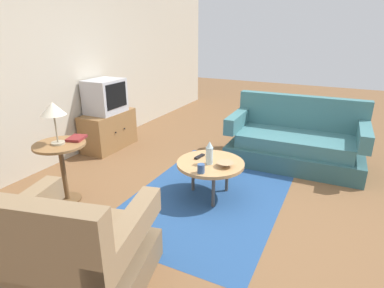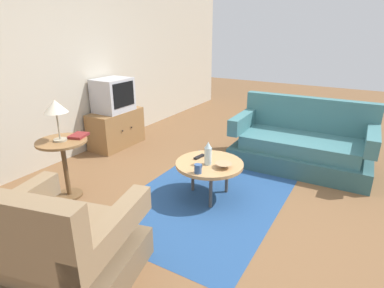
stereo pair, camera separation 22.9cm
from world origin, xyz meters
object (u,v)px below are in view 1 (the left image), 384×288
object	(u,v)px
vase	(209,153)
book	(77,138)
tv_stand	(109,130)
mug	(201,168)
couch	(295,143)
table_lamp	(53,110)
coffee_table	(211,165)
television	(105,96)
tv_remote_dark	(200,157)
bowl	(225,164)
side_table	(62,160)
armchair	(69,256)

from	to	relation	value
vase	book	distance (m)	1.40
tv_stand	mug	world-z (taller)	tv_stand
couch	vase	size ratio (longest dim) A/B	6.93
table_lamp	book	xyz separation A→B (m)	(0.18, -0.06, -0.33)
coffee_table	book	distance (m)	1.44
coffee_table	vase	size ratio (longest dim) A/B	2.87
television	mug	size ratio (longest dim) A/B	4.36
tv_stand	couch	bearing A→B (deg)	-75.99
coffee_table	book	world-z (taller)	book
coffee_table	vase	bearing A→B (deg)	-174.19
coffee_table	table_lamp	xyz separation A→B (m)	(-0.78, 1.34, 0.63)
television	vase	distance (m)	2.15
tv_remote_dark	couch	bearing A→B (deg)	-23.01
tv_remote_dark	book	xyz separation A→B (m)	(-0.66, 1.12, 0.25)
table_lamp	vase	size ratio (longest dim) A/B	1.70
couch	coffee_table	bearing A→B (deg)	62.44
couch	bowl	bearing A→B (deg)	69.49
couch	mug	world-z (taller)	couch
coffee_table	bowl	xyz separation A→B (m)	(-0.04, -0.18, 0.06)
tv_stand	tv_remote_dark	xyz separation A→B (m)	(-0.63, -1.82, 0.14)
bowl	tv_remote_dark	distance (m)	0.36
coffee_table	mug	bearing A→B (deg)	-176.18
couch	tv_stand	distance (m)	2.73
coffee_table	side_table	size ratio (longest dim) A/B	1.11
side_table	mug	world-z (taller)	side_table
tv_remote_dark	bowl	bearing A→B (deg)	-97.70
tv_stand	book	distance (m)	1.52
couch	television	bearing A→B (deg)	12.67
armchair	vase	size ratio (longest dim) A/B	4.63
tv_stand	tv_remote_dark	bearing A→B (deg)	-109.08
tv_stand	armchair	bearing A→B (deg)	-145.05
television	bowl	distance (m)	2.32
television	book	xyz separation A→B (m)	(-1.29, -0.71, -0.14)
side_table	table_lamp	size ratio (longest dim) A/B	1.52
couch	television	xyz separation A→B (m)	(-0.66, 2.66, 0.52)
vase	bowl	world-z (taller)	vase
side_table	vase	world-z (taller)	vase
table_lamp	tv_remote_dark	world-z (taller)	table_lamp
bowl	vase	bearing A→B (deg)	92.22
armchair	table_lamp	distance (m)	1.51
side_table	mug	xyz separation A→B (m)	(0.49, -1.36, -0.02)
table_lamp	television	bearing A→B (deg)	23.74
tv_remote_dark	book	bearing A→B (deg)	130.41
tv_stand	mug	size ratio (longest dim) A/B	6.97
vase	book	size ratio (longest dim) A/B	1.07
tv_stand	television	xyz separation A→B (m)	(-0.00, 0.01, 0.53)
vase	bowl	bearing A→B (deg)	-87.78
table_lamp	vase	bearing A→B (deg)	-61.41
coffee_table	vase	distance (m)	0.16
television	tv_remote_dark	world-z (taller)	television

